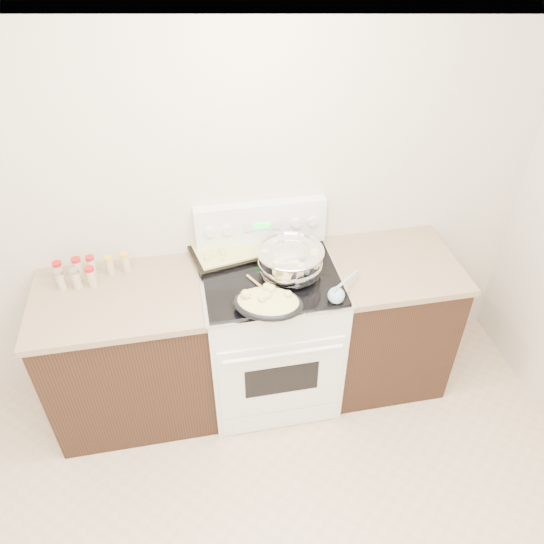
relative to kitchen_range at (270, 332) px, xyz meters
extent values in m
cube|color=beige|center=(-0.35, 0.35, 0.86)|extent=(4.00, 0.05, 2.70)
cube|color=black|center=(-0.83, 0.01, -0.05)|extent=(0.90, 0.64, 0.88)
cube|color=brown|center=(-0.83, 0.01, 0.41)|extent=(0.93, 0.67, 0.04)
cube|color=black|center=(0.73, 0.01, -0.05)|extent=(0.70, 0.64, 0.88)
cube|color=brown|center=(0.73, 0.01, 0.41)|extent=(0.73, 0.67, 0.04)
cube|color=white|center=(0.00, 0.00, -0.03)|extent=(0.76, 0.66, 0.92)
cube|color=white|center=(0.00, -0.34, -0.04)|extent=(0.70, 0.01, 0.55)
cube|color=black|center=(0.00, -0.35, -0.04)|extent=(0.42, 0.01, 0.22)
cylinder|color=white|center=(0.00, -0.38, 0.21)|extent=(0.65, 0.02, 0.02)
cube|color=white|center=(0.00, -0.34, -0.41)|extent=(0.70, 0.01, 0.14)
cube|color=silver|center=(0.00, 0.00, 0.44)|extent=(0.78, 0.68, 0.01)
cube|color=black|center=(0.00, 0.00, 0.45)|extent=(0.74, 0.64, 0.01)
cube|color=white|center=(0.00, 0.29, 0.59)|extent=(0.76, 0.07, 0.28)
cylinder|color=white|center=(-0.30, 0.24, 0.61)|extent=(0.06, 0.02, 0.06)
cylinder|color=white|center=(-0.20, 0.24, 0.61)|extent=(0.06, 0.02, 0.06)
cylinder|color=white|center=(0.20, 0.24, 0.61)|extent=(0.06, 0.02, 0.06)
cylinder|color=white|center=(0.30, 0.24, 0.61)|extent=(0.06, 0.02, 0.06)
cube|color=#19E533|center=(0.00, 0.25, 0.61)|extent=(0.09, 0.00, 0.04)
cube|color=silver|center=(-0.08, 0.25, 0.61)|extent=(0.05, 0.00, 0.05)
cube|color=silver|center=(0.08, 0.25, 0.61)|extent=(0.05, 0.00, 0.05)
ellipsoid|color=silver|center=(0.11, -0.02, 0.53)|extent=(0.38, 0.38, 0.22)
cylinder|color=silver|center=(0.11, -0.02, 0.46)|extent=(0.20, 0.20, 0.01)
torus|color=silver|center=(0.11, -0.02, 0.61)|extent=(0.37, 0.37, 0.02)
cylinder|color=silver|center=(0.11, -0.02, 0.55)|extent=(0.34, 0.34, 0.12)
cylinder|color=brown|center=(0.11, -0.02, 0.60)|extent=(0.32, 0.32, 0.00)
cube|color=beige|center=(0.16, -0.02, 0.61)|extent=(0.04, 0.04, 0.03)
cube|color=beige|center=(0.23, -0.04, 0.61)|extent=(0.03, 0.03, 0.02)
cube|color=beige|center=(-0.03, 0.00, 0.61)|extent=(0.04, 0.04, 0.03)
cube|color=beige|center=(0.13, -0.16, 0.61)|extent=(0.04, 0.04, 0.03)
cube|color=beige|center=(0.07, -0.04, 0.61)|extent=(0.03, 0.03, 0.02)
cube|color=beige|center=(0.24, -0.05, 0.61)|extent=(0.04, 0.04, 0.03)
cube|color=beige|center=(0.04, -0.12, 0.61)|extent=(0.03, 0.03, 0.02)
cube|color=beige|center=(0.17, 0.00, 0.61)|extent=(0.05, 0.05, 0.03)
cube|color=beige|center=(0.11, -0.13, 0.61)|extent=(0.04, 0.04, 0.03)
cube|color=beige|center=(0.23, -0.07, 0.61)|extent=(0.04, 0.04, 0.03)
cube|color=beige|center=(0.03, -0.04, 0.61)|extent=(0.04, 0.04, 0.03)
cube|color=beige|center=(0.09, -0.12, 0.61)|extent=(0.03, 0.03, 0.02)
cube|color=beige|center=(0.14, -0.07, 0.61)|extent=(0.04, 0.04, 0.03)
cube|color=beige|center=(0.01, -0.11, 0.61)|extent=(0.04, 0.04, 0.03)
cube|color=beige|center=(0.04, 0.08, 0.61)|extent=(0.04, 0.04, 0.03)
ellipsoid|color=black|center=(-0.06, -0.28, 0.49)|extent=(0.43, 0.36, 0.08)
ellipsoid|color=#DBD375|center=(-0.06, -0.28, 0.51)|extent=(0.38, 0.32, 0.06)
sphere|color=#DBD375|center=(-0.10, -0.30, 0.54)|extent=(0.04, 0.04, 0.04)
sphere|color=#DBD375|center=(0.04, -0.28, 0.54)|extent=(0.04, 0.04, 0.04)
sphere|color=#DBD375|center=(-0.08, -0.27, 0.54)|extent=(0.04, 0.04, 0.04)
sphere|color=#DBD375|center=(-0.04, -0.23, 0.54)|extent=(0.05, 0.05, 0.05)
sphere|color=#DBD375|center=(-0.17, -0.25, 0.54)|extent=(0.05, 0.05, 0.05)
sphere|color=#DBD375|center=(-0.07, -0.27, 0.54)|extent=(0.05, 0.05, 0.05)
sphere|color=#DBD375|center=(-0.17, -0.26, 0.54)|extent=(0.04, 0.04, 0.04)
sphere|color=#DBD375|center=(-0.06, -0.21, 0.54)|extent=(0.05, 0.05, 0.05)
cube|color=black|center=(-0.19, 0.24, 0.46)|extent=(0.51, 0.40, 0.02)
cube|color=#DBD375|center=(-0.19, 0.24, 0.48)|extent=(0.45, 0.35, 0.02)
sphere|color=#DBD375|center=(-0.11, 0.32, 0.49)|extent=(0.03, 0.03, 0.03)
sphere|color=#DBD375|center=(-0.33, 0.19, 0.49)|extent=(0.03, 0.03, 0.03)
sphere|color=#DBD375|center=(-0.24, 0.22, 0.49)|extent=(0.04, 0.04, 0.04)
sphere|color=#DBD375|center=(-0.33, 0.16, 0.49)|extent=(0.03, 0.03, 0.03)
sphere|color=#DBD375|center=(-0.24, 0.19, 0.49)|extent=(0.03, 0.03, 0.03)
sphere|color=#DBD375|center=(-0.21, 0.34, 0.49)|extent=(0.04, 0.04, 0.04)
sphere|color=#DBD375|center=(-0.29, 0.18, 0.49)|extent=(0.03, 0.03, 0.03)
sphere|color=#DBD375|center=(-0.20, 0.30, 0.49)|extent=(0.03, 0.03, 0.03)
sphere|color=#DBD375|center=(-0.04, 0.32, 0.49)|extent=(0.04, 0.04, 0.04)
sphere|color=#DBD375|center=(-0.25, 0.14, 0.49)|extent=(0.03, 0.03, 0.03)
cylinder|color=tan|center=(-0.07, -0.11, 0.46)|extent=(0.12, 0.22, 0.01)
sphere|color=tan|center=(-0.12, -0.20, 0.47)|extent=(0.04, 0.04, 0.04)
sphere|color=#85AFC6|center=(0.29, -0.28, 0.49)|extent=(0.09, 0.09, 0.09)
cylinder|color=#85AFC6|center=(0.37, -0.20, 0.52)|extent=(0.21, 0.22, 0.08)
cylinder|color=#BFB28C|center=(-1.14, 0.20, 0.48)|extent=(0.05, 0.05, 0.10)
cylinder|color=#B21414|center=(-1.14, 0.20, 0.54)|extent=(0.05, 0.05, 0.02)
cylinder|color=#BFB28C|center=(-1.04, 0.20, 0.49)|extent=(0.05, 0.05, 0.11)
cylinder|color=#B21414|center=(-1.04, 0.20, 0.55)|extent=(0.05, 0.05, 0.02)
cylinder|color=#BFB28C|center=(-0.96, 0.20, 0.49)|extent=(0.04, 0.04, 0.11)
cylinder|color=#B21414|center=(-0.96, 0.20, 0.55)|extent=(0.05, 0.05, 0.02)
cylinder|color=#BFB28C|center=(-0.87, 0.20, 0.48)|extent=(0.04, 0.04, 0.10)
cylinder|color=gold|center=(-0.87, 0.20, 0.54)|extent=(0.05, 0.05, 0.02)
cylinder|color=#BFB28C|center=(-0.78, 0.21, 0.48)|extent=(0.04, 0.04, 0.10)
cylinder|color=gold|center=(-0.78, 0.21, 0.54)|extent=(0.05, 0.05, 0.02)
cylinder|color=#BFB28C|center=(-1.12, 0.12, 0.48)|extent=(0.05, 0.05, 0.10)
cylinder|color=#B2B2B7|center=(-1.12, 0.12, 0.54)|extent=(0.05, 0.05, 0.02)
cylinder|color=#BFB28C|center=(-1.04, 0.11, 0.48)|extent=(0.05, 0.05, 0.11)
cylinder|color=#B2B2B7|center=(-1.04, 0.11, 0.54)|extent=(0.05, 0.05, 0.02)
cylinder|color=#BFB28C|center=(-0.96, 0.11, 0.48)|extent=(0.05, 0.05, 0.11)
cylinder|color=#B21414|center=(-0.96, 0.11, 0.54)|extent=(0.05, 0.05, 0.02)
camera|label=1|loc=(-0.42, -2.25, 2.28)|focal=35.00mm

